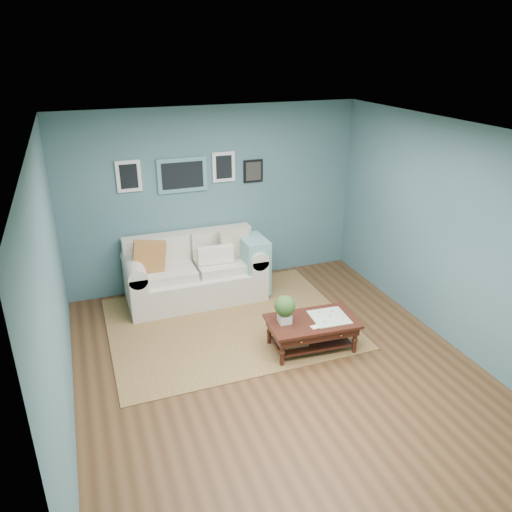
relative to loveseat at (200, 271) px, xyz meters
name	(u,v)px	position (x,y,z in m)	size (l,w,h in m)	color
room_shell	(276,259)	(0.37, -1.97, 0.94)	(5.00, 5.02, 2.70)	brown
area_rug	(229,323)	(0.15, -0.89, -0.42)	(3.13, 2.50, 0.01)	brown
loveseat	(200,271)	(0.00, 0.00, 0.00)	(2.02, 0.92, 1.04)	beige
coffee_table	(307,325)	(0.87, -1.81, -0.09)	(1.12, 0.70, 0.75)	black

